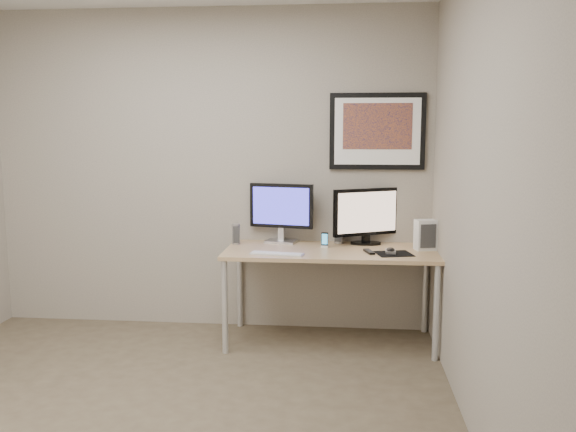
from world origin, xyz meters
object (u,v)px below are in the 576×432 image
at_px(speaker_left, 236,234).
at_px(desk, 330,258).
at_px(phone_dock, 325,240).
at_px(framed_art, 377,131).
at_px(monitor_tv, 366,215).
at_px(fan_unit, 425,235).
at_px(monitor_large, 281,210).
at_px(speaker_right, 339,231).
at_px(keyboard, 277,254).

bearing_deg(speaker_left, desk, -27.70).
distance_m(desk, phone_dock, 0.16).
xyz_separation_m(framed_art, monitor_tv, (-0.08, -0.09, -0.65)).
distance_m(speaker_left, fan_unit, 1.48).
xyz_separation_m(monitor_large, phone_dock, (0.36, -0.16, -0.21)).
bearing_deg(phone_dock, desk, -58.04).
distance_m(speaker_right, phone_dock, 0.22).
distance_m(monitor_tv, speaker_right, 0.26).
xyz_separation_m(framed_art, speaker_right, (-0.29, -0.05, -0.79)).
bearing_deg(keyboard, desk, 39.35).
relative_size(speaker_left, speaker_right, 0.84).
relative_size(desk, fan_unit, 6.97).
xyz_separation_m(desk, phone_dock, (-0.05, 0.09, 0.12)).
bearing_deg(monitor_tv, framed_art, 22.68).
relative_size(framed_art, speaker_right, 3.86).
bearing_deg(phone_dock, monitor_tv, 28.98).
height_order(keyboard, fan_unit, fan_unit).
xyz_separation_m(speaker_left, fan_unit, (1.47, -0.09, 0.03)).
bearing_deg(fan_unit, framed_art, 129.26).
distance_m(monitor_large, phone_dock, 0.44).
xyz_separation_m(monitor_large, monitor_tv, (0.68, -0.02, -0.03)).
relative_size(framed_art, phone_dock, 6.39).
xyz_separation_m(speaker_right, fan_unit, (0.66, -0.22, 0.02)).
distance_m(speaker_right, keyboard, 0.68).
distance_m(monitor_large, keyboard, 0.55).
bearing_deg(framed_art, keyboard, -142.83).
relative_size(framed_art, monitor_tv, 1.44).
bearing_deg(monitor_large, fan_unit, 1.82).
distance_m(phone_dock, keyboard, 0.47).
bearing_deg(phone_dock, keyboard, -132.41).
bearing_deg(fan_unit, keyboard, -179.77).
bearing_deg(desk, speaker_right, 78.13).
bearing_deg(monitor_tv, speaker_right, 140.82).
relative_size(speaker_right, phone_dock, 1.66).
bearing_deg(fan_unit, desk, 170.61).
xyz_separation_m(monitor_tv, keyboard, (-0.66, -0.46, -0.23)).
bearing_deg(monitor_large, speaker_right, 14.76).
xyz_separation_m(phone_dock, keyboard, (-0.34, -0.32, -0.05)).
relative_size(desk, speaker_left, 9.83).
bearing_deg(speaker_left, keyboard, -61.79).
distance_m(desk, monitor_tv, 0.47).
height_order(framed_art, monitor_large, framed_art).
relative_size(monitor_tv, speaker_left, 3.19).
bearing_deg(speaker_right, speaker_left, -163.27).
distance_m(monitor_large, speaker_right, 0.49).
xyz_separation_m(monitor_tv, fan_unit, (0.44, -0.17, -0.12)).
bearing_deg(phone_dock, speaker_right, 65.00).
height_order(speaker_right, phone_dock, speaker_right).
distance_m(speaker_left, speaker_right, 0.83).
bearing_deg(fan_unit, phone_dock, 163.43).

